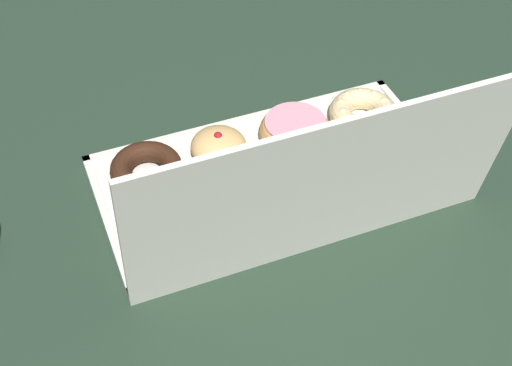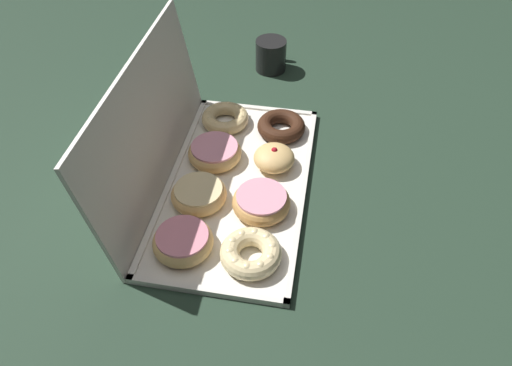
% 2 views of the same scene
% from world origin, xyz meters
% --- Properties ---
extents(ground_plane, '(3.00, 3.00, 0.00)m').
position_xyz_m(ground_plane, '(0.00, 0.00, 0.00)').
color(ground_plane, '#233828').
extents(donut_box, '(0.55, 0.29, 0.01)m').
position_xyz_m(donut_box, '(0.00, 0.00, 0.01)').
color(donut_box, silver).
rests_on(donut_box, ground).
extents(box_lid_open, '(0.55, 0.05, 0.28)m').
position_xyz_m(box_lid_open, '(0.00, 0.17, 0.14)').
color(box_lid_open, silver).
rests_on(box_lid_open, ground).
extents(cruller_donut_0, '(0.11, 0.11, 0.04)m').
position_xyz_m(cruller_donut_0, '(-0.19, -0.06, 0.03)').
color(cruller_donut_0, beige).
rests_on(cruller_donut_0, donut_box).
extents(pink_frosted_donut_1, '(0.12, 0.12, 0.04)m').
position_xyz_m(pink_frosted_donut_1, '(-0.06, -0.06, 0.03)').
color(pink_frosted_donut_1, tan).
rests_on(pink_frosted_donut_1, donut_box).
extents(jelly_filled_donut_2, '(0.09, 0.09, 0.05)m').
position_xyz_m(jelly_filled_donut_2, '(0.07, -0.07, 0.03)').
color(jelly_filled_donut_2, '#E5B770').
rests_on(jelly_filled_donut_2, donut_box).
extents(chocolate_cake_ring_donut_3, '(0.11, 0.11, 0.03)m').
position_xyz_m(chocolate_cake_ring_donut_3, '(0.19, -0.07, 0.03)').
color(chocolate_cake_ring_donut_3, '#381E11').
rests_on(chocolate_cake_ring_donut_3, donut_box).
extents(pink_frosted_donut_4, '(0.11, 0.11, 0.04)m').
position_xyz_m(pink_frosted_donut_4, '(-0.19, 0.06, 0.03)').
color(pink_frosted_donut_4, '#E5B770').
rests_on(pink_frosted_donut_4, donut_box).
extents(glazed_ring_donut_5, '(0.11, 0.11, 0.04)m').
position_xyz_m(glazed_ring_donut_5, '(-0.06, 0.07, 0.03)').
color(glazed_ring_donut_5, '#E5B770').
rests_on(glazed_ring_donut_5, donut_box).
extents(pink_frosted_donut_6, '(0.12, 0.12, 0.04)m').
position_xyz_m(pink_frosted_donut_6, '(0.07, 0.06, 0.03)').
color(pink_frosted_donut_6, '#E5B770').
rests_on(pink_frosted_donut_6, donut_box).
extents(cruller_donut_7, '(0.11, 0.11, 0.03)m').
position_xyz_m(cruller_donut_7, '(0.19, 0.07, 0.03)').
color(cruller_donut_7, '#EACC8C').
rests_on(cruller_donut_7, donut_box).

